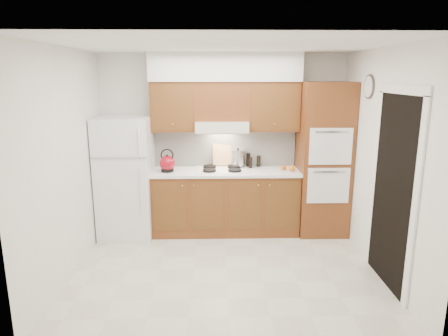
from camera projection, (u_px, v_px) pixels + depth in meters
name	position (u px, v px, depth m)	size (l,w,h in m)	color
floor	(226.00, 269.00, 4.84)	(3.60, 3.60, 0.00)	beige
ceiling	(226.00, 45.00, 4.25)	(3.60, 3.60, 0.00)	white
wall_back	(223.00, 142.00, 6.00)	(3.60, 0.02, 2.60)	white
wall_left	(67.00, 165.00, 4.50)	(0.02, 3.00, 2.60)	white
wall_right	(382.00, 163.00, 4.59)	(0.02, 3.00, 2.60)	white
fridge	(126.00, 177.00, 5.72)	(0.75, 0.72, 1.72)	white
base_cabinets	(225.00, 202.00, 5.91)	(2.11, 0.60, 0.90)	brown
countertop	(225.00, 172.00, 5.79)	(2.13, 0.62, 0.04)	white
backsplash	(225.00, 148.00, 6.01)	(2.11, 0.03, 0.56)	white
oven_cabinet	(323.00, 159.00, 5.77)	(0.70, 0.65, 2.20)	brown
upper_cab_left	(173.00, 107.00, 5.70)	(0.63, 0.33, 0.70)	brown
upper_cab_right	(273.00, 106.00, 5.74)	(0.73, 0.33, 0.70)	brown
range_hood	(222.00, 126.00, 5.72)	(0.75, 0.45, 0.15)	silver
upper_cab_over_hood	(222.00, 101.00, 5.70)	(0.75, 0.33, 0.55)	brown
soffit	(225.00, 67.00, 5.58)	(2.13, 0.36, 0.40)	silver
cooktop	(222.00, 170.00, 5.80)	(0.74, 0.50, 0.01)	white
doorway	(393.00, 193.00, 4.31)	(0.02, 0.90, 2.10)	black
wall_clock	(369.00, 87.00, 4.93)	(0.30, 0.30, 0.02)	#3F3833
kettle	(167.00, 163.00, 5.68)	(0.22, 0.22, 0.22)	maroon
cutting_board	(222.00, 153.00, 5.99)	(0.27, 0.02, 0.36)	tan
stock_pot	(238.00, 158.00, 5.96)	(0.22, 0.22, 0.23)	silver
condiment_a	(248.00, 160.00, 6.02)	(0.06, 0.06, 0.20)	black
condiment_b	(251.00, 163.00, 5.93)	(0.05, 0.05, 0.16)	black
condiment_c	(259.00, 161.00, 6.01)	(0.06, 0.06, 0.17)	black
orange_near	(292.00, 168.00, 5.73)	(0.09, 0.09, 0.09)	#F79F0D
orange_far	(284.00, 168.00, 5.80)	(0.07, 0.07, 0.07)	#E05A0B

